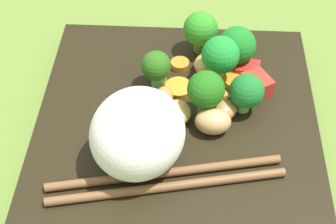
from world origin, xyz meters
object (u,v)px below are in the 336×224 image
Objects in this scene: square_plate at (177,120)px; carrot_slice_0 at (236,80)px; chopstick_pair at (166,180)px; rice_mound at (138,133)px; broccoli_floret_0 at (206,92)px.

square_plate is 8.20cm from carrot_slice_0.
chopstick_pair is at bearing -116.48° from carrot_slice_0.
square_plate is 9.64× the size of carrot_slice_0.
rice_mound is 15.37cm from carrot_slice_0.
broccoli_floret_0 is at bearing 44.47° from rice_mound.
square_plate is 8.69cm from rice_mound.
square_plate is at bearing 73.87° from chopstick_pair.
rice_mound reaches higher than chopstick_pair.
broccoli_floret_0 reaches higher than chopstick_pair.
chopstick_pair is at bearing -42.37° from rice_mound.
broccoli_floret_0 is at bearing -4.23° from square_plate.
chopstick_pair is at bearing -94.38° from square_plate.
rice_mound is 1.67× the size of broccoli_floret_0.
chopstick_pair is (2.72, -2.48, -3.54)cm from rice_mound.
square_plate is at bearing -140.61° from carrot_slice_0.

